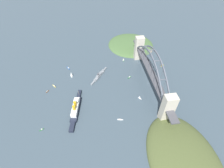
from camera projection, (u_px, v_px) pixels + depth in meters
The scene contains 16 objects.
ground_plane at pixel (148, 83), 364.15m from camera, with size 1400.00×1400.00×0.00m, color #3D4C56.
harbor_arch_bridge at pixel (151, 72), 341.75m from camera, with size 249.26×19.83×75.86m.
headland_west_shore at pixel (186, 163), 244.13m from camera, with size 161.88×105.48×31.11m.
headland_east_shore at pixel (131, 45), 475.21m from camera, with size 130.03×126.51×16.67m.
ocean_liner at pixel (76, 108), 307.98m from camera, with size 94.12×21.97×20.38m.
naval_cruiser at pixel (99, 75), 377.83m from camera, with size 55.81×41.19×16.49m.
seaplane_taxiing_near_bridge at pixel (162, 66), 403.87m from camera, with size 7.68×8.90×4.88m.
small_boat_0 at pixel (68, 68), 399.82m from camera, with size 11.74×8.45×2.30m.
small_boat_1 at pixel (140, 97), 330.22m from camera, with size 7.17×6.40×7.74m.
small_boat_2 at pixel (123, 59), 419.78m from camera, with size 7.35×4.86×8.14m.
small_boat_3 at pixel (47, 91), 344.97m from camera, with size 6.62×5.20×2.50m.
small_boat_4 at pixel (54, 86), 356.33m from camera, with size 9.28×8.08×2.36m.
small_boat_5 at pixel (120, 120), 296.05m from camera, with size 3.40×10.43×2.55m.
small_boat_6 at pixel (42, 130), 281.92m from camera, with size 4.85×7.69×2.27m.
small_boat_7 at pixel (71, 74), 376.77m from camera, with size 10.83×6.35×12.54m.
small_boat_8 at pixel (129, 77), 376.22m from camera, with size 7.49×9.17×2.46m.
Camera 1 is at (-248.06, 115.38, 253.05)m, focal length 26.78 mm.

